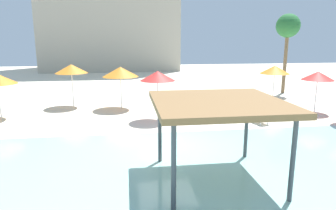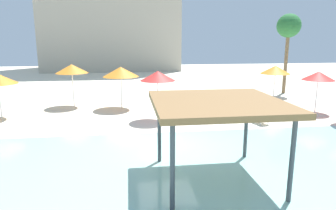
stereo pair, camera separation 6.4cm
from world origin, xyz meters
name	(u,v)px [view 1 (the left image)]	position (x,y,z in m)	size (l,w,h in m)	color
ground_plane	(166,144)	(0.00, 0.00, 0.00)	(80.00, 80.00, 0.00)	beige
lagoon_water	(191,207)	(0.00, -5.25, 0.02)	(44.00, 13.50, 0.04)	#99D1C6
shade_pavilion	(218,106)	(1.17, -3.64, 2.49)	(4.02, 4.02, 2.66)	#42474C
beach_umbrella_orange_1	(71,69)	(-5.29, 8.33, 2.55)	(2.14, 2.14, 2.85)	silver
beach_umbrella_orange_3	(275,70)	(8.89, 7.97, 2.33)	(2.10, 2.10, 2.62)	silver
beach_umbrella_red_5	(318,76)	(10.05, 4.66, 2.28)	(1.93, 1.93, 2.55)	silver
beach_umbrella_orange_6	(120,72)	(-2.04, 7.33, 2.41)	(2.33, 2.33, 2.73)	silver
beach_umbrella_red_7	(158,76)	(0.05, 4.10, 2.50)	(1.95, 1.95, 2.77)	silver
lounge_chair_0	(212,102)	(4.02, 7.01, 0.33)	(1.48, 1.94, 0.74)	white
lounge_chair_2	(244,99)	(6.50, 7.40, 0.33)	(1.18, 1.99, 0.74)	white
lounge_chair_5	(254,115)	(5.35, 3.08, 0.33)	(1.05, 1.99, 0.74)	white
lounge_chair_6	(171,103)	(1.25, 6.95, 0.33)	(1.57, 1.90, 0.74)	white
palm_tree_0	(288,28)	(11.37, 11.16, 5.36)	(1.90, 1.90, 6.47)	brown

